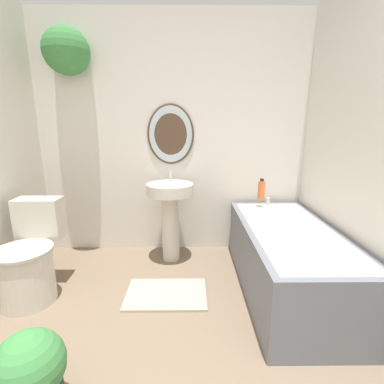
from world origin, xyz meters
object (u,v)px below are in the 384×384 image
at_px(bathtub, 288,258).
at_px(potted_plant, 30,376).
at_px(toilet, 30,261).
at_px(shampoo_bottle, 261,190).
at_px(pedestal_sink, 170,208).

height_order(bathtub, potted_plant, bathtub).
xyz_separation_m(toilet, shampoo_bottle, (1.95, 0.67, 0.40)).
relative_size(bathtub, potted_plant, 3.40).
distance_m(bathtub, shampoo_bottle, 0.74).
xyz_separation_m(pedestal_sink, shampoo_bottle, (0.90, 0.05, 0.17)).
distance_m(toilet, potted_plant, 1.10).
bearing_deg(toilet, bathtub, 2.10).
relative_size(shampoo_bottle, potted_plant, 0.47).
height_order(shampoo_bottle, potted_plant, shampoo_bottle).
bearing_deg(toilet, pedestal_sink, 30.47).
relative_size(bathtub, shampoo_bottle, 7.30).
bearing_deg(shampoo_bottle, bathtub, -81.25).
bearing_deg(shampoo_bottle, pedestal_sink, -176.77).
bearing_deg(potted_plant, toilet, 118.87).
relative_size(toilet, shampoo_bottle, 3.58).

